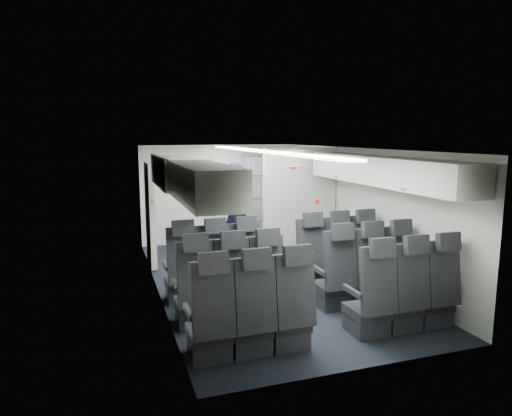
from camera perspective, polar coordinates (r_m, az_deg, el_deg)
cabin_shell at (r=7.30m, az=1.00°, el=-0.68°), size 3.41×6.01×2.16m
seat_row_front at (r=6.97m, az=2.46°, el=-7.24°), size 3.33×0.56×1.24m
seat_row_mid at (r=6.18m, az=5.48°, el=-9.45°), size 3.33×0.56×1.24m
seat_row_rear at (r=5.42m, az=9.44°, el=-12.25°), size 3.33×0.56×1.24m
overhead_bin_left_rear at (r=4.91m, az=-6.63°, el=3.13°), size 0.53×1.80×0.40m
overhead_bin_left_front_open at (r=6.63m, az=-10.11°, el=3.53°), size 0.64×1.70×0.72m
overhead_bin_right_rear at (r=6.13m, az=19.99°, el=3.83°), size 0.53×1.80×0.40m
overhead_bin_right_front at (r=7.57m, az=11.74°, el=5.10°), size 0.53×1.70×0.40m
bulkhead_partition at (r=8.40m, az=5.48°, el=0.25°), size 1.40×0.15×2.13m
galley_unit at (r=10.17m, az=0.92°, el=1.13°), size 0.85×0.52×1.90m
boarding_door at (r=8.48m, az=-13.09°, el=-0.69°), size 0.12×1.27×1.86m
flight_attendant at (r=8.84m, az=-2.48°, el=-0.26°), size 0.54×0.73×1.85m
carry_on_bag at (r=6.50m, az=-10.00°, el=4.21°), size 0.43×0.35×0.23m
papers at (r=8.83m, az=-1.21°, el=0.31°), size 0.21×0.11×0.15m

